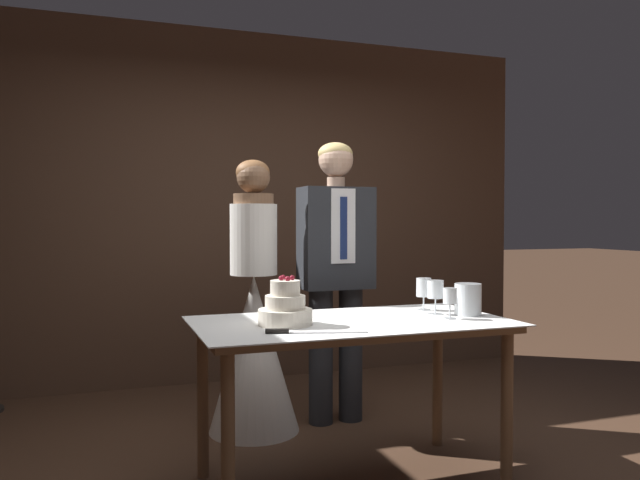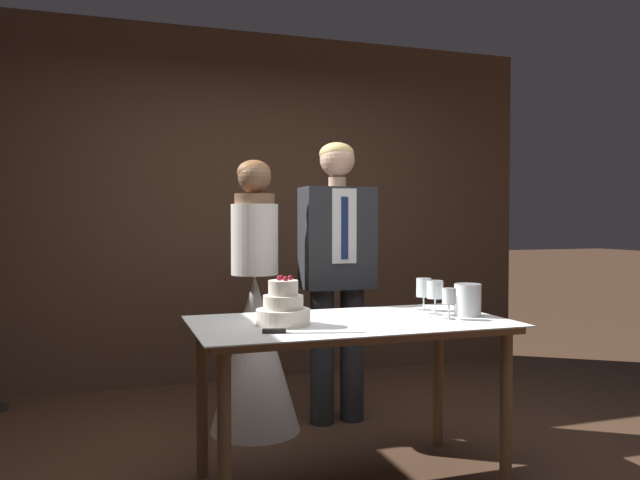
# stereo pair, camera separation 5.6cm
# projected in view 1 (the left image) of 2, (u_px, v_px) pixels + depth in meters

# --- Properties ---
(wall_back) EXTENTS (4.82, 0.12, 2.75)m
(wall_back) POSITION_uv_depth(u_px,v_px,m) (246.00, 207.00, 4.98)
(wall_back) COLOR #513828
(wall_back) RESTS_ON ground_plane
(cake_table) EXTENTS (1.49, 0.81, 0.79)m
(cake_table) POSITION_uv_depth(u_px,v_px,m) (351.00, 339.00, 2.97)
(cake_table) COLOR brown
(cake_table) RESTS_ON ground_plane
(tiered_cake) EXTENTS (0.25, 0.25, 0.23)m
(tiered_cake) POSITION_uv_depth(u_px,v_px,m) (285.00, 308.00, 2.84)
(tiered_cake) COLOR silver
(tiered_cake) RESTS_ON cake_table
(cake_knife) EXTENTS (0.42, 0.14, 0.02)m
(cake_knife) POSITION_uv_depth(u_px,v_px,m) (297.00, 332.00, 2.63)
(cake_knife) COLOR silver
(cake_knife) RESTS_ON cake_table
(wine_glass_near) EXTENTS (0.08, 0.08, 0.17)m
(wine_glass_near) POSITION_uv_depth(u_px,v_px,m) (435.00, 291.00, 3.16)
(wine_glass_near) COLOR silver
(wine_glass_near) RESTS_ON cake_table
(wine_glass_middle) EXTENTS (0.07, 0.07, 0.15)m
(wine_glass_middle) POSITION_uv_depth(u_px,v_px,m) (450.00, 298.00, 3.02)
(wine_glass_middle) COLOR silver
(wine_glass_middle) RESTS_ON cake_table
(wine_glass_far) EXTENTS (0.08, 0.08, 0.17)m
(wine_glass_far) POSITION_uv_depth(u_px,v_px,m) (424.00, 289.00, 3.31)
(wine_glass_far) COLOR silver
(wine_glass_far) RESTS_ON cake_table
(hurricane_candle) EXTENTS (0.13, 0.13, 0.16)m
(hurricane_candle) POSITION_uv_depth(u_px,v_px,m) (468.00, 300.00, 3.13)
(hurricane_candle) COLOR silver
(hurricane_candle) RESTS_ON cake_table
(bride) EXTENTS (0.54, 0.54, 1.62)m
(bride) POSITION_uv_depth(u_px,v_px,m) (254.00, 332.00, 3.72)
(bride) COLOR white
(bride) RESTS_ON ground_plane
(groom) EXTENTS (0.45, 0.25, 1.75)m
(groom) POSITION_uv_depth(u_px,v_px,m) (336.00, 263.00, 3.89)
(groom) COLOR #282B30
(groom) RESTS_ON ground_plane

